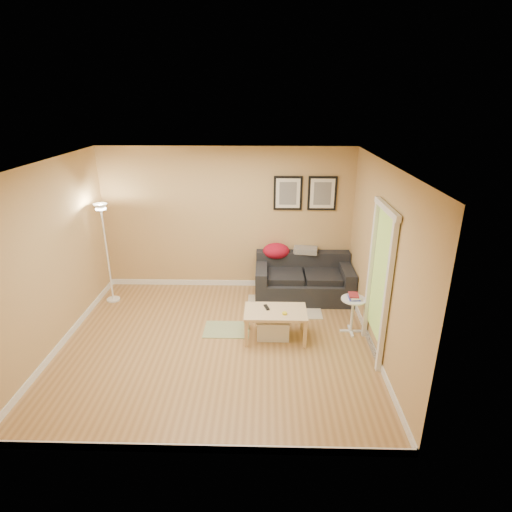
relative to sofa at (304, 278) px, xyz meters
The scene contains 25 objects.
floor 2.09m from the sofa, 132.05° to the right, with size 4.50×4.50×0.00m, color #AC7F49.
ceiling 3.03m from the sofa, 132.05° to the right, with size 4.50×4.50×0.00m, color white.
wall_back 1.73m from the sofa, 161.19° to the left, with size 4.50×4.50×0.00m, color tan.
wall_front 3.90m from the sofa, 111.35° to the right, with size 4.50×4.50×0.00m, color tan.
wall_left 4.05m from the sofa, 157.15° to the right, with size 4.00×4.00×0.00m, color tan.
wall_right 1.99m from the sofa, 60.38° to the right, with size 4.00×4.00×0.00m, color tan.
baseboard_back 1.49m from the sofa, 161.57° to the left, with size 4.50×0.02×0.10m, color white.
baseboard_front 3.79m from the sofa, 111.41° to the right, with size 4.50×0.02×0.10m, color white.
baseboard_left 3.94m from the sofa, 157.09° to the right, with size 0.02×4.00×0.10m, color white.
baseboard_right 1.78m from the sofa, 60.66° to the right, with size 0.02×4.00×0.10m, color white.
sofa is the anchor object (origin of this frame).
red_throw 0.70m from the sofa, 148.19° to the left, with size 0.48×0.36×0.28m, color #B51037, non-canonical shape.
plaid_throw 0.53m from the sofa, 82.59° to the left, with size 0.42×0.26×0.10m, color tan, non-canonical shape.
framed_print_left 1.52m from the sofa, 123.99° to the left, with size 0.50×0.04×0.60m, color black, non-canonical shape.
framed_print_right 1.52m from the sofa, 56.01° to the left, with size 0.50×0.04×0.60m, color black, non-canonical shape.
area_rug 0.64m from the sofa, 133.34° to the right, with size 1.25×0.85×0.01m, color beige.
green_runner 1.76m from the sofa, 137.68° to the right, with size 0.70×0.50×0.01m, color #668C4C.
coffee_table 1.46m from the sofa, 111.21° to the right, with size 0.91×0.56×0.46m, color #E0BB88, non-canonical shape.
remote_control 1.44m from the sofa, 117.28° to the right, with size 0.05×0.16×0.02m, color black.
tape_roll 1.52m from the sofa, 105.29° to the right, with size 0.07×0.07×0.03m, color yellow.
storage_bin 1.45m from the sofa, 112.96° to the right, with size 0.49×0.36×0.30m, color white, non-canonical shape.
side_table 1.33m from the sofa, 61.15° to the right, with size 0.37×0.37×0.57m, color white, non-canonical shape.
book_stack 1.34m from the sofa, 60.58° to the right, with size 0.16×0.21×0.07m, color #383EA8, non-canonical shape.
floor_lamp 3.42m from the sofa, behind, with size 0.23×0.23×1.76m, color white, non-canonical shape.
doorway 1.98m from the sofa, 63.98° to the right, with size 0.12×1.01×2.13m, color white, non-canonical shape.
Camera 1 is at (0.70, -5.17, 3.39)m, focal length 28.99 mm.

